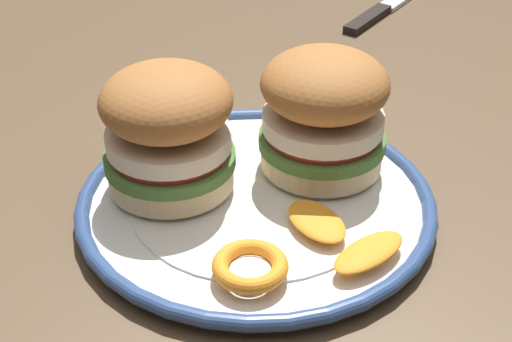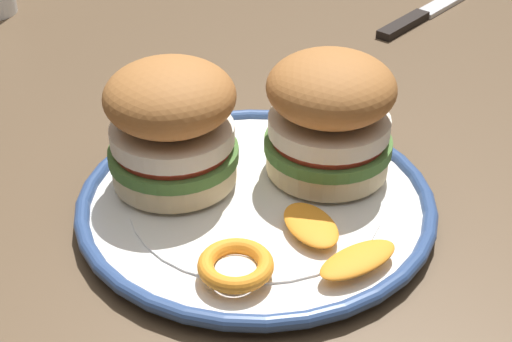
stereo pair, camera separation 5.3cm
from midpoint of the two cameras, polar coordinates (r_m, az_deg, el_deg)
The scene contains 8 objects.
dining_table at distance 0.71m, azimuth 1.61°, elevation -6.51°, with size 1.15×1.09×0.71m.
dinner_plate at distance 0.61m, azimuth -2.49°, elevation -2.47°, with size 0.28×0.28×0.02m.
sandwich_half_left at distance 0.60m, azimuth -9.05°, elevation 3.09°, with size 0.11×0.11×0.10m.
sandwich_half_right at distance 0.62m, azimuth 2.54°, elevation 4.42°, with size 0.13×0.13×0.10m.
orange_peel_curled at distance 0.53m, azimuth -3.32°, elevation -7.13°, with size 0.07×0.07×0.01m.
orange_peel_strip_long at distance 0.57m, azimuth 1.83°, elevation -3.79°, with size 0.05×0.07×0.01m.
orange_peel_strip_short at distance 0.54m, azimuth 5.56°, elevation -6.06°, with size 0.07×0.06×0.01m.
table_knife at distance 1.00m, azimuth 8.03°, elevation 11.76°, with size 0.17×0.17×0.01m.
Camera 1 is at (-0.13, -0.53, 1.08)m, focal length 54.32 mm.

